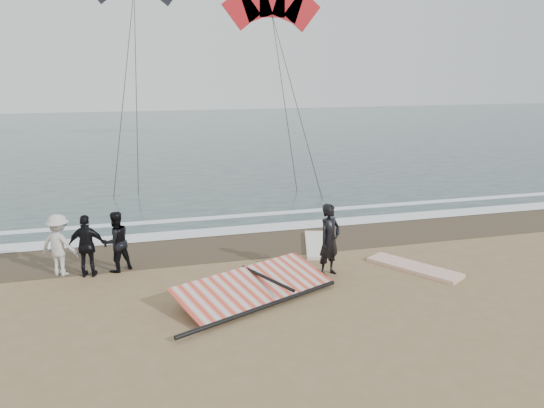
{
  "coord_description": "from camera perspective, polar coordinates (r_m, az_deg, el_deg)",
  "views": [
    {
      "loc": [
        -3.65,
        -10.6,
        5.19
      ],
      "look_at": [
        0.1,
        3.0,
        1.6
      ],
      "focal_mm": 35.0,
      "sensor_mm": 36.0,
      "label": 1
    }
  ],
  "objects": [
    {
      "name": "foam_near",
      "position": [
        17.67,
        -2.82,
        -2.73
      ],
      "size": [
        120.0,
        0.9,
        0.01
      ],
      "primitive_type": "cube",
      "color": "white",
      "rests_on": "sea"
    },
    {
      "name": "board_white",
      "position": [
        14.76,
        15.03,
        -6.61
      ],
      "size": [
        1.93,
        2.53,
        0.1
      ],
      "primitive_type": "cube",
      "rotation": [
        0.0,
        0.0,
        0.55
      ],
      "color": "white",
      "rests_on": "ground"
    },
    {
      "name": "kite_red",
      "position": [
        36.37,
        0.02,
        20.09
      ],
      "size": [
        7.35,
        7.74,
        17.62
      ],
      "color": "red",
      "rests_on": "ground"
    },
    {
      "name": "foam_far",
      "position": [
        19.27,
        -3.93,
        -1.3
      ],
      "size": [
        120.0,
        0.45,
        0.01
      ],
      "primitive_type": "cube",
      "color": "white",
      "rests_on": "sea"
    },
    {
      "name": "wet_sand",
      "position": [
        16.38,
        -1.74,
        -4.18
      ],
      "size": [
        120.0,
        2.8,
        0.01
      ],
      "primitive_type": "cube",
      "color": "#4C3D2B",
      "rests_on": "ground"
    },
    {
      "name": "man_main",
      "position": [
        13.69,
        6.2,
        -3.86
      ],
      "size": [
        0.83,
        0.73,
        1.9
      ],
      "primitive_type": "imported",
      "rotation": [
        0.0,
        0.0,
        0.51
      ],
      "color": "black",
      "rests_on": "ground"
    },
    {
      "name": "board_cream",
      "position": [
        16.12,
        4.85,
        -4.37
      ],
      "size": [
        1.37,
        2.56,
        0.1
      ],
      "primitive_type": "cube",
      "rotation": [
        0.0,
        0.0,
        -0.3
      ],
      "color": "white",
      "rests_on": "ground"
    },
    {
      "name": "sail_rig",
      "position": [
        12.65,
        -2.31,
        -8.99
      ],
      "size": [
        4.06,
        3.15,
        0.5
      ],
      "color": "black",
      "rests_on": "ground"
    },
    {
      "name": "trio_cluster",
      "position": [
        14.54,
        -19.48,
        -4.09
      ],
      "size": [
        2.5,
        1.12,
        1.64
      ],
      "color": "black",
      "rests_on": "ground"
    },
    {
      "name": "ground",
      "position": [
        12.35,
        3.3,
        -10.59
      ],
      "size": [
        120.0,
        120.0,
        0.0
      ],
      "primitive_type": "plane",
      "color": "#8C704C",
      "rests_on": "ground"
    },
    {
      "name": "sea",
      "position": [
        44.06,
        -10.64,
        7.28
      ],
      "size": [
        120.0,
        54.0,
        0.02
      ],
      "primitive_type": "cube",
      "color": "#233838",
      "rests_on": "ground"
    }
  ]
}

